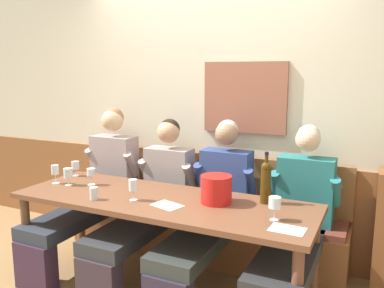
% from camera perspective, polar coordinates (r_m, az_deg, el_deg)
% --- Properties ---
extents(room_wall_back, '(6.80, 0.12, 2.80)m').
position_cam_1_polar(room_wall_back, '(3.76, 2.83, 5.77)').
color(room_wall_back, beige).
rests_on(room_wall_back, ground).
extents(wood_wainscot_panel, '(6.80, 0.03, 0.91)m').
position_cam_1_polar(wood_wainscot_panel, '(3.90, 2.34, -8.30)').
color(wood_wainscot_panel, brown).
rests_on(wood_wainscot_panel, ground).
extents(wall_bench, '(2.60, 0.42, 0.94)m').
position_cam_1_polar(wall_bench, '(3.78, 1.04, -11.71)').
color(wall_bench, brown).
rests_on(wall_bench, ground).
extents(dining_table, '(2.30, 0.78, 0.75)m').
position_cam_1_polar(dining_table, '(3.07, -4.31, -9.19)').
color(dining_table, brown).
rests_on(dining_table, ground).
extents(person_left_seat, '(0.54, 1.24, 1.35)m').
position_cam_1_polar(person_left_seat, '(3.85, -13.72, -5.73)').
color(person_left_seat, '#372438').
rests_on(person_left_seat, ground).
extents(person_center_left_seat, '(0.54, 1.24, 1.27)m').
position_cam_1_polar(person_center_left_seat, '(3.50, -5.98, -7.80)').
color(person_center_left_seat, '#352A32').
rests_on(person_center_left_seat, ground).
extents(person_center_right_seat, '(0.53, 1.24, 1.29)m').
position_cam_1_polar(person_center_right_seat, '(3.25, 2.68, -9.12)').
color(person_center_right_seat, '#2E2639').
rests_on(person_center_right_seat, ground).
extents(person_right_seat, '(0.54, 1.23, 1.29)m').
position_cam_1_polar(person_right_seat, '(3.07, 14.56, -10.76)').
color(person_right_seat, '#262A3B').
rests_on(person_right_seat, ground).
extents(ice_bucket, '(0.23, 0.23, 0.20)m').
position_cam_1_polar(ice_bucket, '(2.92, 3.47, -6.45)').
color(ice_bucket, red).
rests_on(ice_bucket, dining_table).
extents(wine_bottle_amber_mid, '(0.07, 0.07, 0.38)m').
position_cam_1_polar(wine_bottle_amber_mid, '(2.94, 10.45, -5.18)').
color(wine_bottle_amber_mid, '#442F0B').
rests_on(wine_bottle_amber_mid, dining_table).
extents(wine_glass_mid_right, '(0.08, 0.08, 0.15)m').
position_cam_1_polar(wine_glass_mid_right, '(2.63, 11.68, -8.31)').
color(wine_glass_mid_right, silver).
rests_on(wine_glass_mid_right, dining_table).
extents(wine_glass_left_end, '(0.07, 0.07, 0.14)m').
position_cam_1_polar(wine_glass_left_end, '(3.47, -14.15, -4.03)').
color(wine_glass_left_end, silver).
rests_on(wine_glass_left_end, dining_table).
extents(wine_glass_right_end, '(0.07, 0.07, 0.14)m').
position_cam_1_polar(wine_glass_right_end, '(3.80, -16.24, -3.04)').
color(wine_glass_right_end, silver).
rests_on(wine_glass_right_end, dining_table).
extents(wine_glass_by_bottle, '(0.06, 0.06, 0.16)m').
position_cam_1_polar(wine_glass_by_bottle, '(2.99, -8.38, -5.88)').
color(wine_glass_by_bottle, silver).
rests_on(wine_glass_by_bottle, dining_table).
extents(wine_glass_mid_left, '(0.07, 0.07, 0.15)m').
position_cam_1_polar(wine_glass_mid_left, '(3.51, -17.21, -4.01)').
color(wine_glass_mid_left, silver).
rests_on(wine_glass_mid_left, dining_table).
extents(wine_glass_center_front, '(0.07, 0.07, 0.16)m').
position_cam_1_polar(wine_glass_center_front, '(3.59, -18.89, -3.59)').
color(wine_glass_center_front, silver).
rests_on(wine_glass_center_front, dining_table).
extents(water_tumbler_left, '(0.06, 0.06, 0.10)m').
position_cam_1_polar(water_tumbler_left, '(3.08, -13.81, -6.84)').
color(water_tumbler_left, silver).
rests_on(water_tumbler_left, dining_table).
extents(tasting_sheet_left_guest, '(0.22, 0.16, 0.00)m').
position_cam_1_polar(tasting_sheet_left_guest, '(2.54, 13.41, -11.72)').
color(tasting_sheet_left_guest, white).
rests_on(tasting_sheet_left_guest, dining_table).
extents(tasting_sheet_right_guest, '(0.24, 0.20, 0.00)m').
position_cam_1_polar(tasting_sheet_right_guest, '(2.89, -3.56, -8.70)').
color(tasting_sheet_right_guest, white).
rests_on(tasting_sheet_right_guest, dining_table).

